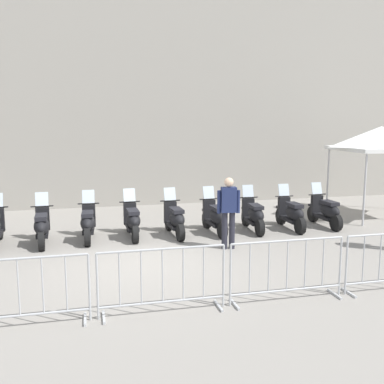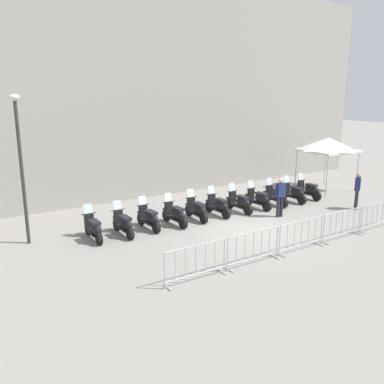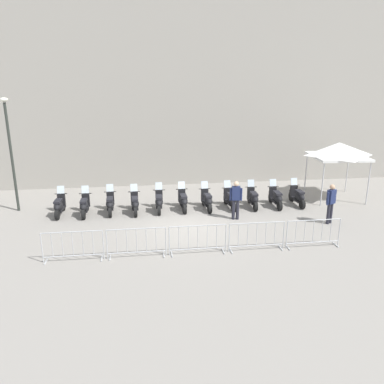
% 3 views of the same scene
% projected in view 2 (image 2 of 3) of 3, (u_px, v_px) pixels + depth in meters
% --- Properties ---
extents(ground_plane, '(120.00, 120.00, 0.00)m').
position_uv_depth(ground_plane, '(251.00, 229.00, 15.83)').
color(ground_plane, gray).
extents(building_facade, '(28.10, 4.33, 10.78)m').
position_uv_depth(building_facade, '(155.00, 90.00, 21.11)').
color(building_facade, '#9E998E').
rests_on(building_facade, ground).
extents(motorcycle_0, '(0.56, 1.72, 1.24)m').
position_uv_depth(motorcycle_0, '(94.00, 228.00, 14.55)').
color(motorcycle_0, black).
rests_on(motorcycle_0, ground).
extents(motorcycle_1, '(0.56, 1.73, 1.24)m').
position_uv_depth(motorcycle_1, '(124.00, 224.00, 15.05)').
color(motorcycle_1, black).
rests_on(motorcycle_1, ground).
extents(motorcycle_2, '(0.58, 1.73, 1.24)m').
position_uv_depth(motorcycle_2, '(149.00, 218.00, 15.74)').
color(motorcycle_2, black).
rests_on(motorcycle_2, ground).
extents(motorcycle_3, '(0.59, 1.72, 1.24)m').
position_uv_depth(motorcycle_3, '(176.00, 214.00, 16.23)').
color(motorcycle_3, black).
rests_on(motorcycle_3, ground).
extents(motorcycle_4, '(0.56, 1.72, 1.24)m').
position_uv_depth(motorcycle_4, '(197.00, 210.00, 16.91)').
color(motorcycle_4, black).
rests_on(motorcycle_4, ground).
extents(motorcycle_5, '(0.56, 1.73, 1.24)m').
position_uv_depth(motorcycle_5, '(219.00, 206.00, 17.52)').
color(motorcycle_5, black).
rests_on(motorcycle_5, ground).
extents(motorcycle_6, '(0.60, 1.72, 1.24)m').
position_uv_depth(motorcycle_6, '(240.00, 203.00, 18.04)').
color(motorcycle_6, black).
rests_on(motorcycle_6, ground).
extents(motorcycle_7, '(0.61, 1.72, 1.24)m').
position_uv_depth(motorcycle_7, '(259.00, 199.00, 18.63)').
color(motorcycle_7, black).
rests_on(motorcycle_7, ground).
extents(motorcycle_8, '(0.56, 1.72, 1.24)m').
position_uv_depth(motorcycle_8, '(276.00, 196.00, 19.21)').
color(motorcycle_8, black).
rests_on(motorcycle_8, ground).
extents(motorcycle_9, '(0.56, 1.73, 1.24)m').
position_uv_depth(motorcycle_9, '(294.00, 193.00, 19.76)').
color(motorcycle_9, black).
rests_on(motorcycle_9, ground).
extents(motorcycle_10, '(0.57, 1.73, 1.24)m').
position_uv_depth(motorcycle_10, '(308.00, 190.00, 20.41)').
color(motorcycle_10, black).
rests_on(motorcycle_10, ground).
extents(barrier_segment_0, '(2.04, 0.57, 1.07)m').
position_uv_depth(barrier_segment_0, '(196.00, 263.00, 11.38)').
color(barrier_segment_0, '#B2B5B7').
rests_on(barrier_segment_0, ground).
extents(barrier_segment_1, '(2.04, 0.57, 1.07)m').
position_uv_depth(barrier_segment_1, '(253.00, 248.00, 12.49)').
color(barrier_segment_1, '#B2B5B7').
rests_on(barrier_segment_1, ground).
extents(barrier_segment_2, '(2.04, 0.57, 1.07)m').
position_uv_depth(barrier_segment_2, '(301.00, 236.00, 13.60)').
color(barrier_segment_2, '#B2B5B7').
rests_on(barrier_segment_2, ground).
extents(barrier_segment_3, '(2.04, 0.57, 1.07)m').
position_uv_depth(barrier_segment_3, '(342.00, 225.00, 14.71)').
color(barrier_segment_3, '#B2B5B7').
rests_on(barrier_segment_3, ground).
extents(barrier_segment_4, '(2.04, 0.57, 1.07)m').
position_uv_depth(barrier_segment_4, '(377.00, 216.00, 15.83)').
color(barrier_segment_4, '#B2B5B7').
rests_on(barrier_segment_4, ground).
extents(street_lamp, '(0.36, 0.36, 5.19)m').
position_uv_depth(street_lamp, '(20.00, 155.00, 13.62)').
color(street_lamp, '#2D332D').
rests_on(street_lamp, ground).
extents(officer_near_row_end, '(0.48, 0.38, 1.73)m').
position_uv_depth(officer_near_row_end, '(357.00, 188.00, 18.42)').
color(officer_near_row_end, '#23232D').
rests_on(officer_near_row_end, ground).
extents(officer_mid_plaza, '(0.55, 0.25, 1.73)m').
position_uv_depth(officer_mid_plaza, '(280.00, 195.00, 17.24)').
color(officer_mid_plaza, '#23232D').
rests_on(officer_mid_plaza, ground).
extents(canopy_tent, '(2.55, 2.55, 2.91)m').
position_uv_depth(canopy_tent, '(328.00, 145.00, 21.88)').
color(canopy_tent, silver).
rests_on(canopy_tent, ground).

